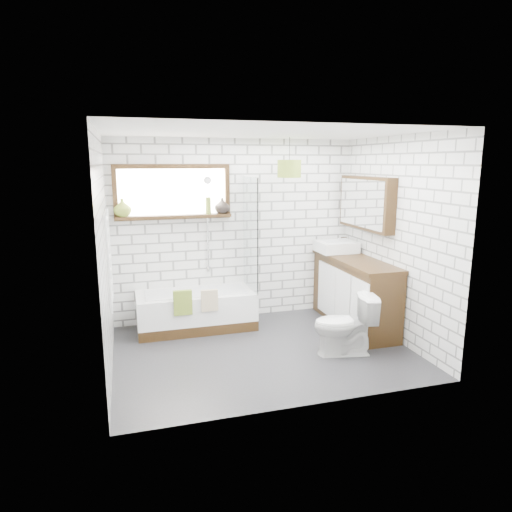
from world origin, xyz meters
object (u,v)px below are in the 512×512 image
object	(u,v)px
bathtub	(196,310)
vanity	(354,292)
basin	(336,247)
pendant	(289,169)
toilet	(344,325)

from	to	relation	value
bathtub	vanity	distance (m)	2.14
vanity	basin	bearing A→B (deg)	97.22
basin	pendant	world-z (taller)	pendant
vanity	pendant	distance (m)	1.86
bathtub	toilet	size ratio (longest dim) A/B	2.17
basin	toilet	xyz separation A→B (m)	(-0.50, -1.30, -0.66)
basin	toilet	size ratio (longest dim) A/B	0.74
bathtub	vanity	size ratio (longest dim) A/B	0.94
toilet	pendant	bearing A→B (deg)	-156.71
vanity	basin	size ratio (longest dim) A/B	3.13
bathtub	toilet	distance (m)	2.00
vanity	pendant	xyz separation A→B (m)	(-0.83, 0.36, 1.63)
basin	vanity	bearing A→B (deg)	-82.78
basin	pendant	size ratio (longest dim) A/B	1.69
vanity	pendant	world-z (taller)	pendant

